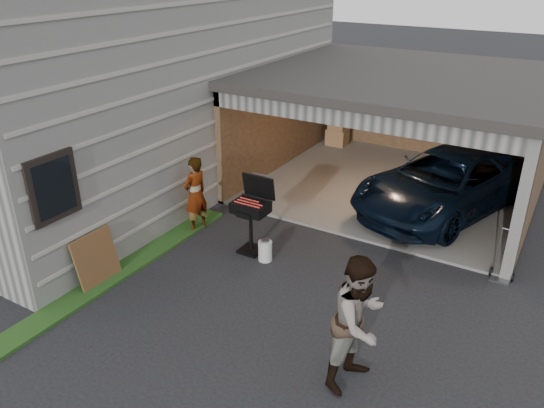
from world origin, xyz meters
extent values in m
plane|color=black|center=(0.00, 0.00, 0.00)|extent=(80.00, 80.00, 0.00)
cube|color=#474744|center=(-6.00, 4.00, 2.75)|extent=(7.00, 11.00, 5.50)
cube|color=#193814|center=(-2.25, -1.00, 0.03)|extent=(0.50, 8.00, 0.06)
cube|color=#605E59|center=(0.75, 6.50, 0.03)|extent=(6.50, 6.00, 0.06)
cube|color=#442B1F|center=(0.75, 9.43, 1.35)|extent=(6.50, 0.15, 2.70)
cube|color=#442B1F|center=(3.92, 6.50, 1.35)|extent=(0.15, 6.00, 2.70)
cube|color=#442B1F|center=(-2.42, 6.50, 1.35)|extent=(0.15, 6.00, 2.70)
cube|color=#2D2B28|center=(0.75, 6.50, 2.80)|extent=(6.80, 6.30, 0.20)
cube|color=#474744|center=(0.75, 3.58, 2.52)|extent=(6.50, 0.16, 0.36)
cube|color=silver|center=(0.75, 4.80, 2.62)|extent=(6.00, 2.40, 0.06)
cube|color=#474744|center=(3.90, 3.55, 1.35)|extent=(0.20, 0.18, 2.70)
cube|color=brown|center=(-1.80, 8.70, 0.31)|extent=(0.60, 0.50, 0.50)
cube|color=brown|center=(-1.80, 8.70, 0.79)|extent=(0.50, 0.45, 0.45)
cube|color=brown|center=(3.20, 8.60, 0.36)|extent=(0.55, 0.50, 0.60)
cube|color=brown|center=(3.38, 9.20, 1.20)|extent=(0.24, 0.43, 2.20)
imported|color=black|center=(2.17, 5.76, 0.67)|extent=(3.67, 5.27, 1.34)
imported|color=#C4E4F7|center=(-2.10, 2.20, 0.82)|extent=(0.47, 0.65, 1.64)
imported|color=#4C2F1E|center=(2.53, -0.20, 0.97)|extent=(0.93, 1.09, 1.94)
cube|color=black|center=(-0.60, 2.00, 0.03)|extent=(0.44, 0.44, 0.05)
cylinder|color=black|center=(-0.60, 2.00, 0.47)|extent=(0.07, 0.07, 0.87)
cube|color=black|center=(-0.60, 2.00, 0.96)|extent=(0.68, 0.48, 0.21)
cube|color=#59595B|center=(-0.60, 2.00, 1.05)|extent=(0.62, 0.41, 0.02)
cube|color=black|center=(-0.60, 2.30, 1.29)|extent=(0.68, 0.12, 0.48)
cylinder|color=white|center=(-0.19, 1.86, 0.20)|extent=(0.29, 0.29, 0.40)
cube|color=brown|center=(-2.34, -0.32, 0.48)|extent=(0.24, 0.87, 0.96)
cube|color=slate|center=(3.82, 3.40, 0.02)|extent=(0.34, 0.22, 0.04)
cylinder|color=black|center=(3.64, 3.52, 0.08)|extent=(0.05, 0.17, 0.17)
cylinder|color=black|center=(4.02, 3.50, 0.08)|extent=(0.05, 0.17, 0.17)
cylinder|color=slate|center=(3.69, 3.52, 0.52)|extent=(0.03, 0.03, 0.99)
cylinder|color=slate|center=(3.97, 3.51, 0.52)|extent=(0.03, 0.03, 0.99)
cylinder|color=slate|center=(3.83, 3.51, 0.99)|extent=(0.28, 0.04, 0.03)
camera|label=1|loc=(4.43, -5.62, 5.32)|focal=35.00mm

